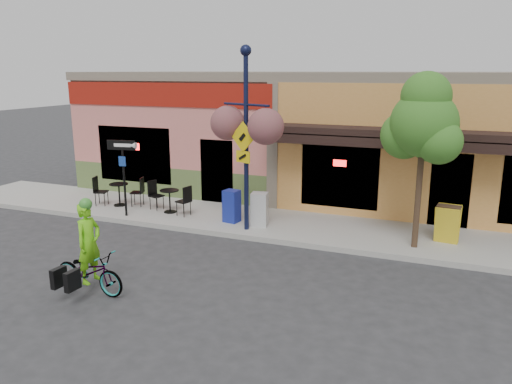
% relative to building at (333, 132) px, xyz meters
% --- Properties ---
extents(ground, '(90.00, 90.00, 0.00)m').
position_rel_building_xyz_m(ground, '(0.00, -7.50, -2.25)').
color(ground, '#2D2D30').
rests_on(ground, ground).
extents(sidewalk, '(24.00, 3.00, 0.15)m').
position_rel_building_xyz_m(sidewalk, '(0.00, -5.50, -2.17)').
color(sidewalk, '#9E9B93').
rests_on(sidewalk, ground).
extents(curb, '(24.00, 0.12, 0.15)m').
position_rel_building_xyz_m(curb, '(0.00, -6.95, -2.17)').
color(curb, '#A8A59E').
rests_on(curb, ground).
extents(building, '(18.20, 8.20, 4.50)m').
position_rel_building_xyz_m(building, '(0.00, 0.00, 0.00)').
color(building, '#D27168').
rests_on(building, ground).
extents(bicycle, '(1.76, 0.70, 0.91)m').
position_rel_building_xyz_m(bicycle, '(-2.49, -11.24, -1.80)').
color(bicycle, maroon).
rests_on(bicycle, ground).
extents(cyclist_rider, '(0.44, 0.64, 1.70)m').
position_rel_building_xyz_m(cyclist_rider, '(-2.44, -11.24, -1.40)').
color(cyclist_rider, '#6ED716').
rests_on(cyclist_rider, ground).
extents(lamp_post, '(1.74, 1.16, 5.08)m').
position_rel_building_xyz_m(lamp_post, '(-0.90, -6.49, 0.44)').
color(lamp_post, '#111636').
rests_on(lamp_post, sidewalk).
extents(one_way_sign, '(0.93, 0.36, 2.37)m').
position_rel_building_xyz_m(one_way_sign, '(-4.92, -6.62, -0.91)').
color(one_way_sign, black).
rests_on(one_way_sign, sidewalk).
extents(cafe_set_left, '(1.80, 1.26, 0.98)m').
position_rel_building_xyz_m(cafe_set_left, '(-5.84, -5.70, -1.61)').
color(cafe_set_left, black).
rests_on(cafe_set_left, sidewalk).
extents(cafe_set_right, '(1.74, 1.16, 0.96)m').
position_rel_building_xyz_m(cafe_set_right, '(-3.84, -5.80, -1.62)').
color(cafe_set_right, black).
rests_on(cafe_set_right, sidewalk).
extents(newspaper_box_blue, '(0.49, 0.45, 0.96)m').
position_rel_building_xyz_m(newspaper_box_blue, '(-1.59, -5.99, -1.62)').
color(newspaper_box_blue, navy).
rests_on(newspaper_box_blue, sidewalk).
extents(newspaper_box_grey, '(0.53, 0.49, 0.99)m').
position_rel_building_xyz_m(newspaper_box_grey, '(-0.67, -6.08, -1.61)').
color(newspaper_box_grey, '#BABABA').
rests_on(newspaper_box_grey, sidewalk).
extents(street_tree, '(2.07, 2.07, 4.46)m').
position_rel_building_xyz_m(street_tree, '(3.67, -6.25, 0.13)').
color(street_tree, '#3D7A26').
rests_on(street_tree, sidewalk).
extents(sandwich_board, '(0.64, 0.50, 1.00)m').
position_rel_building_xyz_m(sandwich_board, '(4.40, -5.74, -1.60)').
color(sandwich_board, yellow).
rests_on(sandwich_board, sidewalk).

